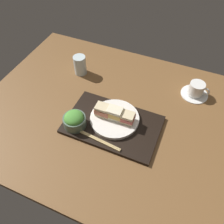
{
  "coord_description": "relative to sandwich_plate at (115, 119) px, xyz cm",
  "views": [
    {
      "loc": [
        23.51,
        -65.33,
        86.54
      ],
      "look_at": [
        -2.94,
        -3.2,
        5.0
      ],
      "focal_mm": 36.74,
      "sensor_mm": 36.0,
      "label": 1
    }
  ],
  "objects": [
    {
      "name": "salad_bowl",
      "position": [
        -15.47,
        -9.83,
        2.83
      ],
      "size": [
        10.29,
        10.29,
        7.7
      ],
      "color": "#4C6051",
      "rests_on": "serving_tray"
    },
    {
      "name": "ground_plane",
      "position": [
        1.06,
        4.47,
        -3.99
      ],
      "size": [
        140.0,
        100.0,
        3.0
      ],
      "primitive_type": "cube",
      "color": "brown"
    },
    {
      "name": "drinking_glass",
      "position": [
        -31.31,
        25.14,
        2.93
      ],
      "size": [
        6.82,
        6.82,
        10.84
      ],
      "primitive_type": "cylinder",
      "color": "silver",
      "rests_on": "ground_plane"
    },
    {
      "name": "sandwich_far",
      "position": [
        5.68,
        0.27,
        3.35
      ],
      "size": [
        7.21,
        5.47,
        4.94
      ],
      "color": "beige",
      "rests_on": "sandwich_plate"
    },
    {
      "name": "sandwich_middle",
      "position": [
        0.0,
        -0.0,
        3.82
      ],
      "size": [
        7.28,
        5.22,
        5.88
      ],
      "color": "#EFE5C1",
      "rests_on": "sandwich_plate"
    },
    {
      "name": "serving_tray",
      "position": [
        -0.02,
        -2.33,
        -1.68
      ],
      "size": [
        43.18,
        27.28,
        1.61
      ],
      "primitive_type": "cube",
      "color": "black",
      "rests_on": "ground_plane"
    },
    {
      "name": "coffee_cup",
      "position": [
        31.55,
        33.01,
        0.77
      ],
      "size": [
        13.97,
        13.97,
        7.5
      ],
      "color": "white",
      "rests_on": "ground_plane"
    },
    {
      "name": "chopsticks_pair",
      "position": [
        -1.62,
        -13.36,
        -0.53
      ],
      "size": [
        20.57,
        3.44,
        0.7
      ],
      "color": "tan",
      "rests_on": "serving_tray"
    },
    {
      "name": "sandwich_plate",
      "position": [
        0.0,
        0.0,
        0.0
      ],
      "size": [
        22.88,
        22.88,
        1.75
      ],
      "primitive_type": "cylinder",
      "color": "white",
      "rests_on": "serving_tray"
    },
    {
      "name": "sandwich_near",
      "position": [
        -5.68,
        -0.27,
        3.68
      ],
      "size": [
        6.98,
        5.52,
        5.61
      ],
      "color": "beige",
      "rests_on": "sandwich_plate"
    }
  ]
}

